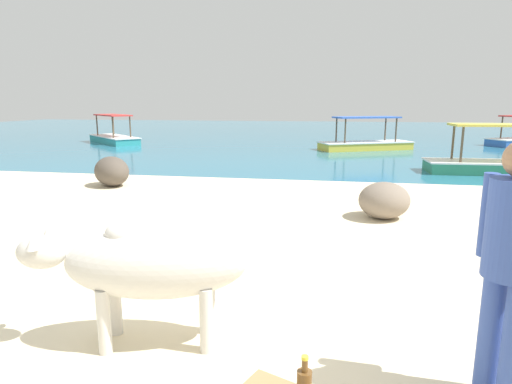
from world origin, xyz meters
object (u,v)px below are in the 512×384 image
object	(u,v)px
cow	(150,264)
boat_teal	(114,137)
person_standing	(512,256)
boat_yellow	(365,143)
boat_green	(499,163)

from	to	relation	value
cow	boat_teal	xyz separation A→B (m)	(-8.63, 15.74, -0.39)
person_standing	boat_yellow	bearing A→B (deg)	-116.12
boat_green	boat_yellow	bearing A→B (deg)	-62.14
boat_yellow	boat_teal	xyz separation A→B (m)	(-11.15, 0.94, 0.00)
person_standing	boat_green	xyz separation A→B (m)	(3.24, 9.74, -0.70)
boat_yellow	boat_teal	world-z (taller)	same
cow	boat_teal	world-z (taller)	boat_teal
cow	boat_teal	size ratio (longest dim) A/B	0.50
cow	boat_teal	bearing A→B (deg)	-72.87
boat_yellow	person_standing	bearing A→B (deg)	64.22
boat_teal	boat_green	size ratio (longest dim) A/B	0.94
person_standing	boat_teal	world-z (taller)	person_standing
person_standing	boat_teal	bearing A→B (deg)	-81.06
boat_green	cow	bearing A→B (deg)	57.32
cow	boat_yellow	xyz separation A→B (m)	(2.52, 14.80, -0.39)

